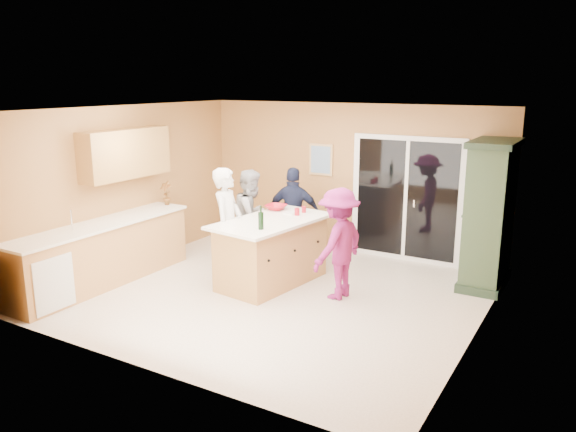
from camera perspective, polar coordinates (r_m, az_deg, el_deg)
The scene contains 22 objects.
floor at distance 8.08m, azimuth -1.29°, elevation -7.97°, with size 5.50×5.50×0.00m, color silver.
ceiling at distance 7.53m, azimuth -1.39°, elevation 10.77°, with size 5.50×5.00×0.10m, color white.
wall_back at distance 9.88m, azimuth 6.25°, elevation 3.79°, with size 5.50×0.10×2.60m, color tan.
wall_front at distance 5.79m, azimuth -14.37°, elevation -3.64°, with size 5.50×0.10×2.60m, color tan.
wall_left at distance 9.40m, azimuth -15.81°, elevation 2.85°, with size 0.10×5.00×2.60m, color tan.
wall_right at distance 6.73m, azimuth 19.08°, elevation -1.55°, with size 0.10×5.00×2.60m, color tan.
left_cabinet_run at distance 8.70m, azimuth -19.00°, elevation -3.93°, with size 0.65×3.05×1.24m.
upper_cabinets at distance 9.06m, azimuth -16.17°, elevation 6.12°, with size 0.35×1.60×0.75m, color #B78047.
sliding_door at distance 9.53m, azimuth 11.91°, elevation 1.68°, with size 1.90×0.07×2.10m.
framed_picture at distance 10.04m, azimuth 3.36°, elevation 5.74°, with size 0.46×0.04×0.56m.
kitchen_island at distance 8.39m, azimuth -1.68°, elevation -3.82°, with size 1.26×1.99×0.98m.
green_hutch at distance 8.65m, azimuth 19.78°, elevation -0.04°, with size 0.62×1.17×2.16m.
woman_white at distance 8.43m, azimuth -6.15°, elevation -0.94°, with size 0.63×0.41×1.73m, color white.
woman_grey at distance 9.16m, azimuth -3.67°, elevation -0.18°, with size 0.77×0.60×1.59m, color #AAAAAD.
woman_navy at distance 9.38m, azimuth 0.60°, elevation 0.17°, with size 0.93×0.39×1.58m, color #1B233B.
woman_magenta at distance 7.78m, azimuth 5.16°, elevation -2.82°, with size 1.01×0.58×1.56m, color #7E1B61.
serving_bowl at distance 8.87m, azimuth -1.23°, elevation 0.90°, with size 0.33×0.33×0.08m, color #AA1220.
tulip_vase at distance 9.60m, azimuth -12.26°, elevation 2.30°, with size 0.21×0.14×0.40m, color #AE1811.
tumbler_near at distance 8.50m, azimuth 0.92°, elevation 0.44°, with size 0.08×0.08×0.11m, color #AA1220.
tumbler_far at distance 8.68m, azimuth 1.62°, elevation 0.67°, with size 0.07×0.07×0.10m, color #AA1220.
wine_bottle at distance 7.70m, azimuth -2.77°, elevation -0.43°, with size 0.08×0.08×0.33m.
white_plate at distance 8.64m, azimuth 0.16°, elevation 0.34°, with size 0.22×0.22×0.02m, color white.
Camera 1 is at (3.92, -6.41, 2.98)m, focal length 35.00 mm.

